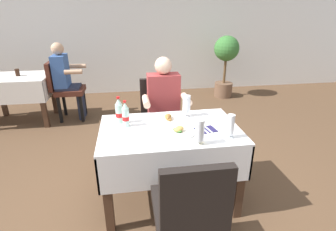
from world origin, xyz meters
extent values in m
plane|color=brown|center=(0.00, 0.00, 0.00)|extent=(11.00, 11.00, 0.00)
cube|color=white|center=(0.00, 3.78, 1.40)|extent=(11.00, 0.12, 2.79)
cube|color=white|center=(0.02, 0.09, 0.75)|extent=(1.23, 0.79, 0.02)
cube|color=white|center=(0.02, -0.30, 0.58)|extent=(1.23, 0.02, 0.32)
cube|color=white|center=(0.02, 0.48, 0.58)|extent=(1.23, 0.02, 0.32)
cube|color=white|center=(-0.59, 0.09, 0.58)|extent=(0.02, 0.79, 0.32)
cube|color=white|center=(0.63, 0.09, 0.58)|extent=(0.02, 0.79, 0.32)
cube|color=#472D1E|center=(-0.54, -0.24, 0.37)|extent=(0.07, 0.07, 0.74)
cube|color=#472D1E|center=(0.57, -0.24, 0.37)|extent=(0.07, 0.07, 0.74)
cube|color=#472D1E|center=(-0.54, 0.43, 0.37)|extent=(0.07, 0.07, 0.74)
cube|color=#472D1E|center=(0.57, 0.43, 0.37)|extent=(0.07, 0.07, 0.74)
cube|color=black|center=(0.02, 0.79, 0.49)|extent=(0.44, 0.44, 0.08)
cube|color=black|center=(0.02, 1.04, 0.75)|extent=(0.42, 0.06, 0.44)
cube|color=black|center=(-0.15, 0.62, 0.23)|extent=(0.04, 0.04, 0.45)
cube|color=black|center=(0.19, 0.62, 0.23)|extent=(0.04, 0.04, 0.45)
cube|color=black|center=(-0.15, 0.96, 0.23)|extent=(0.04, 0.04, 0.45)
cube|color=black|center=(0.19, 0.96, 0.23)|extent=(0.04, 0.04, 0.45)
cube|color=black|center=(0.02, -0.60, 0.49)|extent=(0.44, 0.44, 0.08)
cube|color=black|center=(0.02, -0.85, 0.75)|extent=(0.42, 0.06, 0.44)
cube|color=black|center=(0.19, -0.43, 0.23)|extent=(0.04, 0.04, 0.45)
cube|color=black|center=(-0.15, -0.43, 0.23)|extent=(0.04, 0.04, 0.45)
cylinder|color=#282D42|center=(-0.02, 0.58, 0.23)|extent=(0.10, 0.10, 0.45)
cylinder|color=#282D42|center=(0.14, 0.58, 0.23)|extent=(0.10, 0.10, 0.45)
cube|color=#282D42|center=(0.06, 0.75, 0.51)|extent=(0.34, 0.36, 0.12)
cube|color=#9E3838|center=(0.06, 0.83, 0.82)|extent=(0.36, 0.20, 0.50)
sphere|color=beige|center=(0.06, 0.83, 1.17)|extent=(0.19, 0.19, 0.19)
cylinder|color=beige|center=(-0.15, 0.60, 0.85)|extent=(0.07, 0.26, 0.07)
cylinder|color=beige|center=(0.28, 0.60, 0.85)|extent=(0.07, 0.26, 0.07)
cylinder|color=white|center=(0.10, -0.04, 0.77)|extent=(0.22, 0.22, 0.01)
ellipsoid|color=gold|center=(0.08, -0.01, 0.80)|extent=(0.11, 0.10, 0.05)
ellipsoid|color=#4C8E38|center=(0.07, -0.02, 0.79)|extent=(0.10, 0.10, 0.03)
cylinder|color=white|center=(0.01, 0.23, 0.77)|extent=(0.24, 0.24, 0.01)
ellipsoid|color=#B77A38|center=(0.03, 0.28, 0.79)|extent=(0.08, 0.08, 0.04)
ellipsoid|color=#99602D|center=(0.03, 0.25, 0.80)|extent=(0.06, 0.09, 0.05)
ellipsoid|color=#B77A38|center=(0.03, 0.24, 0.79)|extent=(0.08, 0.10, 0.03)
cylinder|color=white|center=(0.48, -0.16, 0.76)|extent=(0.07, 0.07, 0.01)
cylinder|color=white|center=(0.48, -0.16, 0.78)|extent=(0.02, 0.02, 0.03)
cylinder|color=white|center=(0.48, -0.16, 0.88)|extent=(0.06, 0.06, 0.17)
cylinder|color=black|center=(0.48, -0.16, 0.86)|extent=(0.06, 0.06, 0.13)
cylinder|color=white|center=(0.22, 0.34, 0.76)|extent=(0.07, 0.07, 0.01)
cylinder|color=white|center=(0.22, 0.34, 0.78)|extent=(0.02, 0.02, 0.03)
cylinder|color=white|center=(0.22, 0.34, 0.88)|extent=(0.08, 0.08, 0.18)
cylinder|color=#C68928|center=(0.22, 0.34, 0.85)|extent=(0.07, 0.07, 0.11)
cylinder|color=white|center=(0.20, -0.23, 0.76)|extent=(0.07, 0.07, 0.01)
cylinder|color=white|center=(0.20, -0.23, 0.78)|extent=(0.02, 0.02, 0.03)
cylinder|color=white|center=(0.20, -0.23, 0.88)|extent=(0.07, 0.07, 0.17)
cylinder|color=gold|center=(0.20, -0.23, 0.84)|extent=(0.07, 0.07, 0.10)
cylinder|color=silver|center=(-0.42, 0.27, 0.85)|extent=(0.07, 0.07, 0.18)
cylinder|color=red|center=(-0.42, 0.27, 0.84)|extent=(0.07, 0.07, 0.04)
cone|color=silver|center=(-0.42, 0.27, 0.97)|extent=(0.06, 0.06, 0.05)
cylinder|color=red|center=(-0.42, 0.27, 1.01)|extent=(0.03, 0.03, 0.02)
cylinder|color=silver|center=(-0.36, 0.19, 0.85)|extent=(0.06, 0.06, 0.17)
cylinder|color=red|center=(-0.36, 0.19, 0.84)|extent=(0.06, 0.06, 0.04)
cone|color=silver|center=(-0.36, 0.19, 0.96)|extent=(0.06, 0.06, 0.05)
cylinder|color=red|center=(-0.36, 0.19, 1.00)|extent=(0.03, 0.03, 0.02)
cube|color=#231E4C|center=(0.32, 0.00, 0.76)|extent=(0.19, 0.16, 0.01)
cube|color=silver|center=(0.31, -0.01, 0.77)|extent=(0.05, 0.19, 0.01)
cube|color=silver|center=(0.34, 0.00, 0.77)|extent=(0.05, 0.19, 0.01)
cube|color=white|center=(-2.06, 2.32, 0.75)|extent=(0.96, 0.73, 0.02)
cube|color=white|center=(-2.06, 1.97, 0.58)|extent=(0.96, 0.02, 0.32)
cube|color=white|center=(-2.06, 2.68, 0.58)|extent=(0.96, 0.02, 0.32)
cube|color=white|center=(-1.58, 2.32, 0.58)|extent=(0.02, 0.73, 0.32)
cube|color=#472D1E|center=(-1.63, 2.02, 0.37)|extent=(0.07, 0.07, 0.74)
cube|color=#472D1E|center=(-2.48, 2.63, 0.37)|extent=(0.07, 0.07, 0.74)
cube|color=#472D1E|center=(-1.63, 2.63, 0.37)|extent=(0.07, 0.07, 0.74)
cube|color=#4C2319|center=(-1.27, 2.32, 0.49)|extent=(0.44, 0.44, 0.08)
cube|color=#4C2319|center=(-1.52, 2.32, 0.75)|extent=(0.06, 0.42, 0.44)
cube|color=black|center=(-1.10, 2.15, 0.23)|extent=(0.04, 0.04, 0.45)
cube|color=black|center=(-1.10, 2.49, 0.23)|extent=(0.04, 0.04, 0.45)
cube|color=black|center=(-1.44, 2.15, 0.23)|extent=(0.04, 0.04, 0.45)
cube|color=black|center=(-1.44, 2.49, 0.23)|extent=(0.04, 0.04, 0.45)
cylinder|color=#282D42|center=(-1.13, 2.24, 0.23)|extent=(0.10, 0.10, 0.45)
cylinder|color=#282D42|center=(-1.13, 2.40, 0.23)|extent=(0.10, 0.10, 0.45)
cube|color=#282D42|center=(-1.29, 2.32, 0.51)|extent=(0.36, 0.34, 0.12)
cube|color=#385B9E|center=(-1.37, 2.32, 0.82)|extent=(0.20, 0.36, 0.50)
sphere|color=tan|center=(-1.37, 2.32, 1.17)|extent=(0.19, 0.19, 0.19)
cylinder|color=tan|center=(-1.14, 2.11, 0.85)|extent=(0.26, 0.07, 0.07)
cylinder|color=tan|center=(-1.14, 2.54, 0.85)|extent=(0.26, 0.07, 0.07)
cylinder|color=black|center=(-2.03, 2.34, 0.81)|extent=(0.06, 0.06, 0.11)
cylinder|color=brown|center=(1.65, 3.07, 0.15)|extent=(0.37, 0.37, 0.30)
cylinder|color=brown|center=(1.65, 3.07, 0.55)|extent=(0.05, 0.05, 0.50)
sphere|color=#387533|center=(1.65, 3.07, 1.00)|extent=(0.50, 0.50, 0.50)
camera|label=1|loc=(-0.31, -1.96, 1.75)|focal=27.76mm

